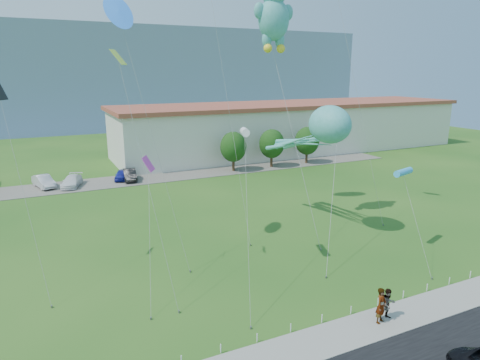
% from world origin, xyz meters
% --- Properties ---
extents(ground, '(160.00, 160.00, 0.00)m').
position_xyz_m(ground, '(0.00, 0.00, 0.00)').
color(ground, '#215116').
rests_on(ground, ground).
extents(sidewalk, '(80.00, 2.50, 0.10)m').
position_xyz_m(sidewalk, '(0.00, -2.75, 0.05)').
color(sidewalk, gray).
rests_on(sidewalk, ground).
extents(parking_strip, '(70.00, 6.00, 0.06)m').
position_xyz_m(parking_strip, '(0.00, 35.00, 0.03)').
color(parking_strip, '#59544C').
rests_on(parking_strip, ground).
extents(hill_ridge, '(160.00, 50.00, 25.00)m').
position_xyz_m(hill_ridge, '(0.00, 120.00, 12.50)').
color(hill_ridge, slate).
rests_on(hill_ridge, ground).
extents(warehouse, '(61.00, 15.00, 8.20)m').
position_xyz_m(warehouse, '(26.00, 44.00, 4.12)').
color(warehouse, beige).
rests_on(warehouse, ground).
extents(rope_fence, '(26.05, 0.05, 0.50)m').
position_xyz_m(rope_fence, '(0.00, -1.30, 0.25)').
color(rope_fence, white).
rests_on(rope_fence, ground).
extents(tree_near, '(3.60, 3.60, 5.47)m').
position_xyz_m(tree_near, '(10.00, 34.00, 3.39)').
color(tree_near, '#3F2B19').
rests_on(tree_near, ground).
extents(tree_mid, '(3.60, 3.60, 5.47)m').
position_xyz_m(tree_mid, '(16.00, 34.00, 3.39)').
color(tree_mid, '#3F2B19').
rests_on(tree_mid, ground).
extents(tree_far, '(3.60, 3.60, 5.47)m').
position_xyz_m(tree_far, '(22.00, 34.00, 3.39)').
color(tree_far, '#3F2B19').
rests_on(tree_far, ground).
extents(pedestrian_left, '(0.86, 0.73, 2.00)m').
position_xyz_m(pedestrian_left, '(1.79, -2.73, 1.10)').
color(pedestrian_left, gray).
rests_on(pedestrian_left, sidewalk).
extents(pedestrian_right, '(0.95, 0.80, 1.77)m').
position_xyz_m(pedestrian_right, '(2.39, -2.63, 0.98)').
color(pedestrian_right, gray).
rests_on(pedestrian_right, sidewalk).
extents(parked_car_silver, '(2.67, 4.60, 1.43)m').
position_xyz_m(parked_car_silver, '(-13.75, 35.87, 0.78)').
color(parked_car_silver, '#B8B7BE').
rests_on(parked_car_silver, parking_strip).
extents(parked_car_white, '(3.15, 4.76, 1.28)m').
position_xyz_m(parked_car_white, '(-10.74, 34.82, 0.70)').
color(parked_car_white, white).
rests_on(parked_car_white, parking_strip).
extents(parked_car_blue, '(2.62, 3.94, 1.25)m').
position_xyz_m(parked_car_blue, '(-4.76, 35.61, 0.68)').
color(parked_car_blue, '#1B2194').
rests_on(parked_car_blue, parking_strip).
extents(parked_car_black, '(1.95, 4.39, 1.40)m').
position_xyz_m(parked_car_black, '(-3.92, 34.91, 0.76)').
color(parked_car_black, black).
rests_on(parked_car_black, parking_strip).
extents(octopus_kite, '(5.99, 13.46, 10.80)m').
position_xyz_m(octopus_kite, '(6.82, 10.39, 8.54)').
color(octopus_kite, teal).
rests_on(octopus_kite, ground).
extents(teddy_bear_kite, '(3.51, 7.83, 20.39)m').
position_xyz_m(teddy_bear_kite, '(4.08, 13.38, 17.74)').
color(teddy_bear_kite, teal).
rests_on(teddy_bear_kite, ground).
extents(small_kite_yellow, '(2.12, 6.19, 14.56)m').
position_xyz_m(small_kite_yellow, '(-8.98, 7.81, 12.34)').
color(small_kite_yellow, '#C5EC37').
rests_on(small_kite_yellow, ground).
extents(small_kite_pink, '(2.46, 6.80, 7.91)m').
position_xyz_m(small_kite_pink, '(-7.76, 8.52, 6.73)').
color(small_kite_pink, '#EB34AE').
rests_on(small_kite_pink, ground).
extents(small_kite_white, '(3.20, 7.83, 9.99)m').
position_xyz_m(small_kite_white, '(-1.90, 6.44, 9.47)').
color(small_kite_white, white).
rests_on(small_kite_white, ground).
extents(small_kite_black, '(2.21, 6.04, 12.57)m').
position_xyz_m(small_kite_black, '(-15.57, 11.45, 10.71)').
color(small_kite_black, black).
rests_on(small_kite_black, ground).
extents(small_kite_blue, '(3.73, 5.49, 17.82)m').
position_xyz_m(small_kite_blue, '(-8.19, 12.20, 16.73)').
color(small_kite_blue, '#2A79F0').
rests_on(small_kite_blue, ground).
extents(small_kite_cyan, '(1.94, 5.96, 6.55)m').
position_xyz_m(small_kite_cyan, '(10.18, 4.39, 6.07)').
color(small_kite_cyan, '#32A3E3').
rests_on(small_kite_cyan, ground).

